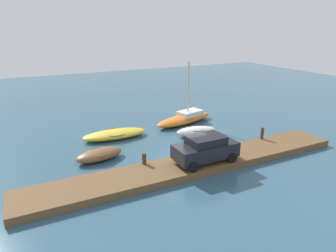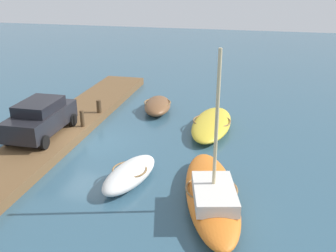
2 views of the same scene
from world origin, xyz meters
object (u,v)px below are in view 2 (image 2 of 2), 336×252
motorboat_yellow (212,124)px  sailboat_orange (212,193)px  rowboat_brown (158,105)px  mooring_post_mid_west (82,119)px  rowboat_white (130,174)px  parked_car (41,117)px  mooring_post_west (99,106)px

motorboat_yellow → sailboat_orange: bearing=9.0°
rowboat_brown → mooring_post_mid_west: 5.21m
rowboat_white → motorboat_yellow: 6.76m
rowboat_white → rowboat_brown: size_ratio=1.02×
sailboat_orange → parked_car: 9.43m
parked_car → mooring_post_west: bearing=157.8°
mooring_post_mid_west → parked_car: bearing=-44.3°
rowboat_white → parked_car: bearing=-104.0°
motorboat_yellow → rowboat_brown: size_ratio=1.50×
mooring_post_mid_west → rowboat_white: bearing=43.5°
sailboat_orange → parked_car: (-3.48, -8.72, 0.88)m
mooring_post_west → parked_car: 3.95m
mooring_post_mid_west → motorboat_yellow: bearing=108.7°
sailboat_orange → rowboat_brown: sailboat_orange is taller
rowboat_white → rowboat_brown: (-8.46, -1.07, -0.01)m
rowboat_white → sailboat_orange: sailboat_orange is taller
sailboat_orange → parked_car: sailboat_orange is taller
parked_car → rowboat_brown: bearing=142.8°
rowboat_white → parked_car: 6.05m
sailboat_orange → mooring_post_mid_west: sailboat_orange is taller
mooring_post_west → parked_car: (3.64, -1.43, 0.55)m
rowboat_brown → mooring_post_mid_west: (4.33, -2.85, 0.51)m
rowboat_brown → parked_car: 7.27m
parked_car → motorboat_yellow: bearing=114.1°
motorboat_yellow → sailboat_orange: sailboat_orange is taller
rowboat_brown → mooring_post_mid_west: size_ratio=4.08×
rowboat_white → sailboat_orange: bearing=88.8°
mooring_post_mid_west → parked_car: (1.46, -1.43, 0.47)m
sailboat_orange → rowboat_white: bearing=-117.3°
mooring_post_west → motorboat_yellow: bearing=89.9°
rowboat_brown → mooring_post_mid_west: bearing=-43.2°
mooring_post_mid_west → parked_car: 2.10m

